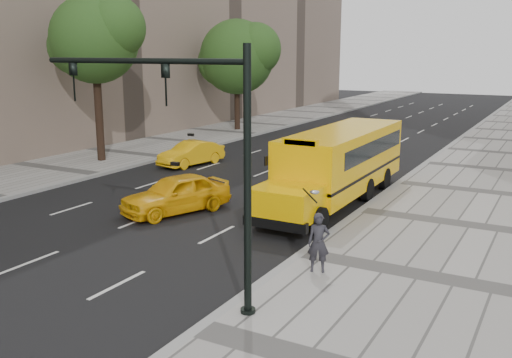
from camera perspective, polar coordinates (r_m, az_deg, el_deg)
The scene contains 11 objects.
ground at distance 25.29m, azimuth -2.55°, elevation -1.63°, with size 140.00×140.00×0.00m, color black.
sidewalk_far at distance 32.28m, azimuth -19.45°, elevation 0.91°, with size 6.00×140.00×0.15m, color #9A9792.
curb_museum at distance 22.81m, azimuth 10.43°, elevation -3.22°, with size 0.30×140.00×0.15m, color gray.
curb_far at distance 30.13m, azimuth -15.64°, elevation 0.37°, with size 0.30×140.00×0.15m, color gray.
tree_b at distance 33.31m, azimuth -15.74°, elevation 13.38°, with size 5.46×4.86×9.33m.
tree_c at distance 45.47m, azimuth -1.81°, elevation 12.17°, with size 6.53×5.80×8.73m.
school_bus at distance 24.37m, azimuth 8.45°, elevation 1.95°, with size 2.96×11.56×3.19m.
taxi_near at distance 22.63m, azimuth -8.00°, elevation -1.47°, with size 1.79×4.46×1.52m, color #F6B10D.
taxi_far at distance 32.05m, azimuth -6.49°, elevation 2.55°, with size 1.41×4.04×1.33m, color #F6B10D.
pedestrian at distance 16.12m, azimuth 6.27°, elevation -6.36°, with size 0.62×0.41×1.69m, color #26252C.
traffic_signal at distance 13.47m, azimuth -6.08°, elevation 3.47°, with size 6.18×0.36×6.40m.
Camera 1 is at (12.84, -20.88, 6.21)m, focal length 40.00 mm.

